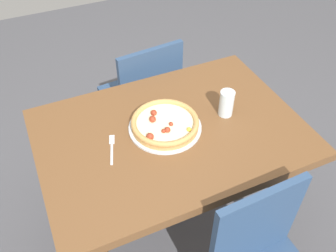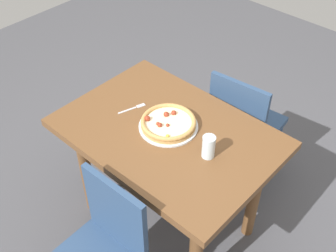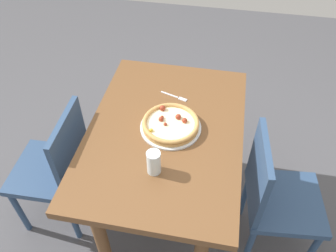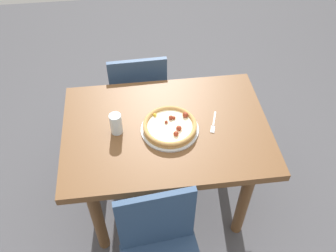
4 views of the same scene
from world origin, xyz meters
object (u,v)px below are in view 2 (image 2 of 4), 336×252
(fork, at_px, (134,108))
(chair_near, at_px, (101,252))
(dining_table, at_px, (168,147))
(chair_far, at_px, (243,124))
(drinking_glass, at_px, (209,147))
(pizza, at_px, (168,123))
(plate, at_px, (168,126))

(fork, bearing_deg, chair_near, -129.59)
(dining_table, relative_size, fork, 7.06)
(chair_near, bearing_deg, fork, -59.39)
(chair_far, xyz_separation_m, fork, (-0.36, -0.60, 0.30))
(dining_table, distance_m, drinking_glass, 0.33)
(chair_near, height_order, drinking_glass, drinking_glass)
(chair_near, distance_m, chair_far, 1.23)
(chair_far, xyz_separation_m, drinking_glass, (0.17, -0.61, 0.36))
(pizza, xyz_separation_m, drinking_glass, (0.29, -0.02, 0.03))
(plate, relative_size, pizza, 1.08)
(chair_near, bearing_deg, chair_far, -90.14)
(drinking_glass, bearing_deg, fork, 178.93)
(dining_table, bearing_deg, chair_near, -78.09)
(dining_table, bearing_deg, chair_far, 81.05)
(chair_far, relative_size, pizza, 2.95)
(drinking_glass, bearing_deg, plate, 175.11)
(dining_table, bearing_deg, drinking_glass, 0.09)
(dining_table, height_order, chair_far, chair_far)
(fork, bearing_deg, drinking_glass, -72.93)
(chair_far, bearing_deg, drinking_glass, -79.81)
(pizza, bearing_deg, dining_table, -53.30)
(fork, bearing_deg, pizza, -68.56)
(chair_far, relative_size, fork, 5.37)
(fork, bearing_deg, dining_table, -74.12)
(chair_far, xyz_separation_m, plate, (-0.11, -0.59, 0.30))
(chair_near, bearing_deg, dining_table, -79.76)
(chair_near, xyz_separation_m, plate, (-0.15, 0.64, 0.30))
(dining_table, bearing_deg, fork, 177.75)
(dining_table, height_order, drinking_glass, drinking_glass)
(plate, bearing_deg, fork, -176.61)
(dining_table, distance_m, fork, 0.29)
(pizza, bearing_deg, plate, 20.09)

